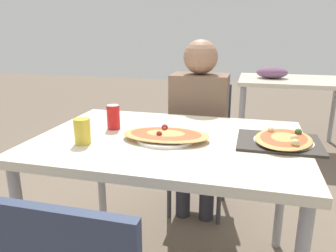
{
  "coord_description": "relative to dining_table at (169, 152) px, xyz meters",
  "views": [
    {
      "loc": [
        0.36,
        -1.42,
        1.25
      ],
      "look_at": [
        -0.0,
        -0.01,
        0.83
      ],
      "focal_mm": 35.0,
      "sensor_mm": 36.0,
      "label": 1
    }
  ],
  "objects": [
    {
      "name": "serving_tray",
      "position": [
        0.5,
        0.04,
        0.08
      ],
      "size": [
        0.36,
        0.29,
        0.01
      ],
      "color": "#332D28",
      "rests_on": "dining_table"
    },
    {
      "name": "dining_table",
      "position": [
        0.0,
        0.0,
        0.0
      ],
      "size": [
        1.24,
        0.88,
        0.77
      ],
      "color": "beige",
      "rests_on": "ground_plane"
    },
    {
      "name": "pizza_main",
      "position": [
        -0.01,
        -0.03,
        0.09
      ],
      "size": [
        0.41,
        0.27,
        0.05
      ],
      "color": "white",
      "rests_on": "dining_table"
    },
    {
      "name": "chair_far_seated",
      "position": [
        0.03,
        0.77,
        -0.18
      ],
      "size": [
        0.4,
        0.4,
        0.89
      ],
      "rotation": [
        0.0,
        0.0,
        3.14
      ],
      "color": "#2D3851",
      "rests_on": "ground_plane"
    },
    {
      "name": "pizza_second",
      "position": [
        0.51,
        0.04,
        0.09
      ],
      "size": [
        0.3,
        0.37,
        0.06
      ],
      "color": "white",
      "rests_on": "dining_table"
    },
    {
      "name": "drink_glass",
      "position": [
        -0.35,
        -0.18,
        0.13
      ],
      "size": [
        0.07,
        0.07,
        0.11
      ],
      "color": "gold",
      "rests_on": "dining_table"
    },
    {
      "name": "soda_can",
      "position": [
        -0.31,
        0.07,
        0.14
      ],
      "size": [
        0.07,
        0.07,
        0.12
      ],
      "color": "red",
      "rests_on": "dining_table"
    },
    {
      "name": "person_seated",
      "position": [
        0.03,
        0.66,
        0.02
      ],
      "size": [
        0.37,
        0.26,
        1.2
      ],
      "rotation": [
        0.0,
        0.0,
        3.14
      ],
      "color": "#2D2D38",
      "rests_on": "ground_plane"
    },
    {
      "name": "background_table",
      "position": [
        0.73,
        2.21,
        0.01
      ],
      "size": [
        1.1,
        0.8,
        0.89
      ],
      "color": "beige",
      "rests_on": "ground_plane"
    }
  ]
}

